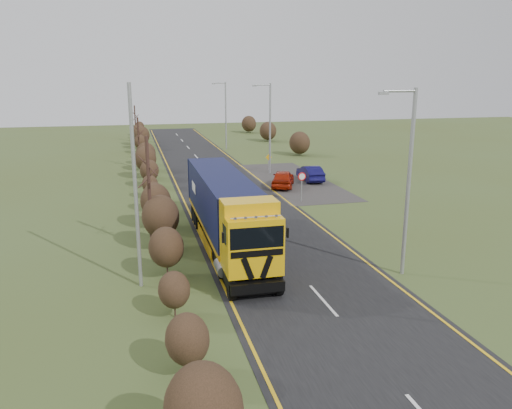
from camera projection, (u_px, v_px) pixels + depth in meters
The scene contains 14 objects.
ground at pixel (293, 266), 24.20m from camera, with size 160.00×160.00×0.00m, color #434F21.
road at pixel (246, 213), 33.60m from camera, with size 8.00×120.00×0.02m, color black.
layby at pixel (292, 180), 44.54m from camera, with size 6.00×18.00×0.02m, color #302D2A.
lane_markings at pixel (247, 214), 33.31m from camera, with size 7.52×116.00×0.01m.
hedgerow at pixel (156, 203), 29.81m from camera, with size 2.24×102.04×6.05m.
lorry at pixel (226, 208), 26.25m from camera, with size 2.75×14.13×3.94m.
car_red_hatchback at pixel (283, 179), 41.63m from camera, with size 1.70×4.22×1.44m, color #961B07.
car_blue_sedan at pixel (310, 173), 44.16m from camera, with size 1.44×4.12×1.36m, color #0D0B3E.
streetlight_near at pixel (407, 176), 22.12m from camera, with size 1.81×0.18×8.47m.
streetlight_mid at pixel (269, 125), 46.74m from camera, with size 1.80×0.18×8.42m.
streetlight_far at pixel (225, 113), 63.00m from camera, with size 1.80×0.18×8.43m.
left_pole at pixel (135, 189), 20.83m from camera, with size 0.16×0.16×8.70m, color gray.
speed_sign at pixel (302, 181), 36.45m from camera, with size 0.61×0.10×2.21m.
warning_board at pixel (269, 161), 49.12m from camera, with size 0.62×0.11×1.63m.
Camera 1 is at (-7.26, -21.61, 8.85)m, focal length 35.00 mm.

